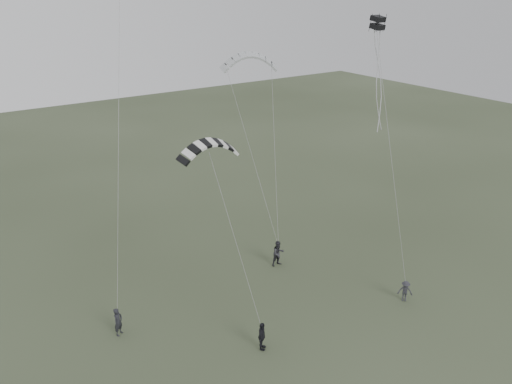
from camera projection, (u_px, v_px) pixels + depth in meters
ground at (291, 334)px, 29.71m from camera, size 140.00×140.00×0.00m
flyer_left at (118, 322)px, 29.34m from camera, size 0.78×0.73×1.79m
flyer_right at (278, 253)px, 36.60m from camera, size 0.98×0.78×1.96m
flyer_center at (262, 336)px, 28.14m from camera, size 1.05×1.02×1.76m
flyer_far at (405, 291)px, 32.53m from camera, size 1.05×1.06×1.47m
kite_pale_large at (249, 55)px, 38.93m from camera, size 4.74×3.11×2.03m
kite_striped at (209, 143)px, 26.56m from camera, size 3.45×1.14×1.47m
kite_box at (378, 23)px, 29.27m from camera, size 0.72×0.84×0.84m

